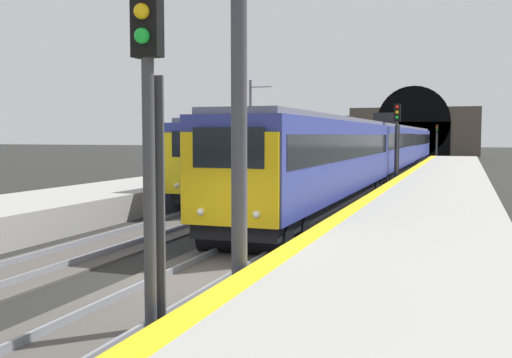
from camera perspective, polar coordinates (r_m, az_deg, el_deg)
ground_plane at (r=13.43m, az=-6.10°, el=-9.92°), size 320.00×320.00×0.00m
platform_right at (r=12.12m, az=13.57°, el=-9.10°), size 112.00×4.68×1.02m
platform_right_edge_strip at (r=12.39m, az=3.90°, el=-6.28°), size 112.00×0.50×0.01m
track_main_line at (r=13.42m, az=-6.10°, el=-9.75°), size 160.00×3.00×0.21m
track_adjacent_line at (r=15.69m, az=-20.43°, el=-7.94°), size 160.00×2.81×0.21m
train_main_approaching at (r=45.34m, az=12.29°, el=2.93°), size 61.88×2.91×4.92m
train_adjacent_platform at (r=41.59m, az=5.66°, el=2.82°), size 38.06×3.23×4.88m
railway_signal_near at (r=7.74m, az=-10.21°, el=3.65°), size 0.39×0.38×5.31m
railway_signal_mid at (r=36.03m, az=13.35°, el=3.84°), size 0.39×0.38×5.12m
railway_signal_far at (r=87.09m, az=16.93°, el=3.81°), size 0.39×0.38×4.78m
overhead_signal_gantry at (r=12.51m, az=-19.74°, el=12.98°), size 0.70×8.40×6.95m
tunnel_portal at (r=97.13m, az=14.87°, el=4.42°), size 3.06×19.88×11.13m
catenary_mast_near at (r=50.12m, az=-0.51°, el=5.10°), size 0.22×1.95×7.87m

